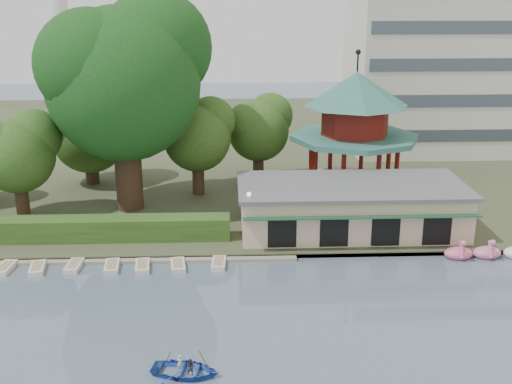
{
  "coord_description": "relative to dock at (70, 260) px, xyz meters",
  "views": [
    {
      "loc": [
        0.09,
        -27.54,
        19.68
      ],
      "look_at": [
        2.0,
        18.0,
        5.0
      ],
      "focal_mm": 45.0,
      "sensor_mm": 36.0,
      "label": 1
    }
  ],
  "objects": [
    {
      "name": "shore",
      "position": [
        12.0,
        34.8,
        0.08
      ],
      "size": [
        220.0,
        70.0,
        0.4
      ],
      "primitive_type": "cube",
      "color": "#424930",
      "rests_on": "ground"
    },
    {
      "name": "embankment",
      "position": [
        12.0,
        0.1,
        0.03
      ],
      "size": [
        220.0,
        0.6,
        0.3
      ],
      "primitive_type": "cube",
      "color": "gray",
      "rests_on": "ground"
    },
    {
      "name": "dock",
      "position": [
        0.0,
        0.0,
        0.0
      ],
      "size": [
        34.0,
        1.6,
        0.24
      ],
      "primitive_type": "cube",
      "color": "gray",
      "rests_on": "ground"
    },
    {
      "name": "boathouse",
      "position": [
        22.0,
        4.77,
        2.25
      ],
      "size": [
        18.6,
        9.39,
        3.9
      ],
      "color": "beige",
      "rests_on": "shore"
    },
    {
      "name": "pavilion",
      "position": [
        24.0,
        14.8,
        7.36
      ],
      "size": [
        12.4,
        12.4,
        13.5
      ],
      "color": "beige",
      "rests_on": "shore"
    },
    {
      "name": "office_building",
      "position": [
        44.67,
        31.8,
        9.61
      ],
      "size": [
        38.0,
        18.0,
        20.0
      ],
      "color": "silver",
      "rests_on": "shore"
    },
    {
      "name": "hedge",
      "position": [
        -3.0,
        3.3,
        1.18
      ],
      "size": [
        30.0,
        2.0,
        1.8
      ],
      "primitive_type": "cube",
      "color": "#34581F",
      "rests_on": "shore"
    },
    {
      "name": "lamp_post",
      "position": [
        13.5,
        1.8,
        3.22
      ],
      "size": [
        0.36,
        0.36,
        4.28
      ],
      "color": "black",
      "rests_on": "shore"
    },
    {
      "name": "big_tree",
      "position": [
        3.18,
        11.02,
        12.49
      ],
      "size": [
        14.64,
        13.64,
        19.15
      ],
      "color": "#3A281C",
      "rests_on": "shore"
    },
    {
      "name": "small_trees",
      "position": [
        -0.37,
        15.04,
        5.77
      ],
      "size": [
        39.07,
        17.17,
        9.35
      ],
      "color": "#3A281C",
      "rests_on": "shore"
    },
    {
      "name": "moored_rowboats",
      "position": [
        -2.01,
        -1.45,
        0.06
      ],
      "size": [
        27.48,
        2.74,
        0.36
      ],
      "color": "silver",
      "rests_on": "ground"
    },
    {
      "name": "rowboat_with_passengers",
      "position": [
        9.59,
        -15.21,
        0.41
      ],
      "size": [
        5.69,
        4.55,
        2.01
      ],
      "color": "#254FB5",
      "rests_on": "ground"
    }
  ]
}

